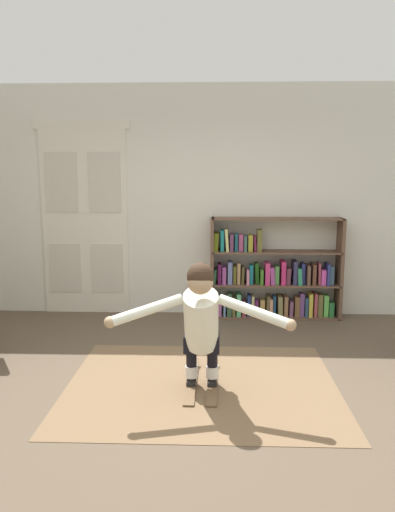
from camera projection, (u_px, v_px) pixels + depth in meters
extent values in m
plane|color=brown|center=(187.00, 402.00, 3.92)|extent=(7.20, 7.20, 0.00)
cube|color=silver|center=(198.00, 202.00, 6.23)|extent=(6.00, 0.10, 2.90)
cube|color=beige|center=(64.00, 223.00, 6.29)|extent=(0.55, 0.04, 2.35)
cube|color=beige|center=(61.00, 182.00, 6.18)|extent=(0.41, 0.01, 0.76)
cube|color=beige|center=(65.00, 268.00, 6.37)|extent=(0.41, 0.01, 0.64)
cube|color=beige|center=(106.00, 223.00, 6.27)|extent=(0.55, 0.04, 2.35)
cube|color=beige|center=(105.00, 182.00, 6.16)|extent=(0.41, 0.01, 0.76)
cube|color=beige|center=(107.00, 268.00, 6.35)|extent=(0.41, 0.01, 0.64)
cube|color=beige|center=(81.00, 125.00, 6.07)|extent=(1.22, 0.04, 0.10)
cube|color=brown|center=(202.00, 385.00, 4.23)|extent=(2.32, 1.90, 0.01)
cube|color=brown|center=(212.00, 268.00, 6.16)|extent=(0.04, 0.30, 1.27)
cube|color=brown|center=(340.00, 269.00, 6.10)|extent=(0.04, 0.30, 1.27)
cube|color=brown|center=(274.00, 316.00, 6.24)|extent=(1.59, 0.30, 0.02)
cube|color=brown|center=(275.00, 284.00, 6.17)|extent=(1.59, 0.30, 0.02)
cube|color=brown|center=(276.00, 252.00, 6.10)|extent=(1.59, 0.30, 0.02)
cube|color=brown|center=(277.00, 219.00, 6.03)|extent=(1.59, 0.30, 0.02)
cube|color=#148645|center=(215.00, 305.00, 6.25)|extent=(0.05, 0.20, 0.26)
cube|color=#A5599C|center=(220.00, 308.00, 6.26)|extent=(0.04, 0.22, 0.18)
cube|color=#608DBA|center=(224.00, 308.00, 6.24)|extent=(0.03, 0.21, 0.18)
cube|color=#324F35|center=(229.00, 304.00, 6.22)|extent=(0.06, 0.17, 0.30)
cube|color=brown|center=(234.00, 306.00, 6.23)|extent=(0.04, 0.20, 0.24)
cube|color=#55B272|center=(239.00, 304.00, 6.23)|extent=(0.05, 0.20, 0.29)
cube|color=#90344B|center=(243.00, 308.00, 6.23)|extent=(0.04, 0.20, 0.19)
cube|color=navy|center=(249.00, 305.00, 6.22)|extent=(0.04, 0.14, 0.27)
cube|color=tan|center=(252.00, 305.00, 6.24)|extent=(0.04, 0.18, 0.26)
cube|color=#63245F|center=(256.00, 308.00, 6.21)|extent=(0.04, 0.14, 0.21)
cube|color=tan|center=(262.00, 307.00, 6.24)|extent=(0.06, 0.17, 0.21)
cube|color=brown|center=(267.00, 305.00, 6.22)|extent=(0.05, 0.22, 0.27)
cube|color=tan|center=(271.00, 307.00, 6.20)|extent=(0.04, 0.18, 0.23)
cube|color=navy|center=(274.00, 305.00, 6.22)|extent=(0.03, 0.16, 0.26)
cube|color=olive|center=(280.00, 305.00, 6.21)|extent=(0.06, 0.23, 0.26)
cube|color=#8D6444|center=(285.00, 305.00, 6.22)|extent=(0.05, 0.20, 0.26)
cube|color=#6D445E|center=(290.00, 308.00, 6.22)|extent=(0.05, 0.21, 0.20)
cube|color=brown|center=(296.00, 306.00, 6.21)|extent=(0.06, 0.16, 0.25)
cube|color=#724785|center=(301.00, 304.00, 6.21)|extent=(0.05, 0.15, 0.29)
cube|color=navy|center=(306.00, 307.00, 6.19)|extent=(0.04, 0.16, 0.24)
cube|color=gold|center=(310.00, 305.00, 6.18)|extent=(0.05, 0.16, 0.30)
cube|color=#9E454B|center=(315.00, 304.00, 6.21)|extent=(0.04, 0.20, 0.30)
cube|color=brown|center=(319.00, 305.00, 6.20)|extent=(0.06, 0.16, 0.29)
cube|color=#6BC857|center=(325.00, 305.00, 6.21)|extent=(0.06, 0.15, 0.27)
cube|color=#2C783C|center=(331.00, 309.00, 6.19)|extent=(0.06, 0.14, 0.19)
cube|color=#264D31|center=(215.00, 276.00, 6.18)|extent=(0.04, 0.23, 0.18)
cube|color=#4C1241|center=(220.00, 274.00, 6.16)|extent=(0.04, 0.22, 0.25)
cube|color=#8C4184|center=(224.00, 275.00, 6.17)|extent=(0.05, 0.21, 0.22)
cube|color=#5E6CA1|center=(230.00, 272.00, 6.16)|extent=(0.06, 0.19, 0.28)
cube|color=#4F491C|center=(235.00, 274.00, 6.17)|extent=(0.04, 0.20, 0.23)
cube|color=tan|center=(239.00, 273.00, 6.15)|extent=(0.04, 0.14, 0.26)
cube|color=#4C4522|center=(243.00, 275.00, 6.17)|extent=(0.04, 0.18, 0.22)
cube|color=#C1778F|center=(247.00, 276.00, 6.15)|extent=(0.03, 0.23, 0.19)
cube|color=#156E7E|center=(251.00, 274.00, 6.15)|extent=(0.04, 0.15, 0.24)
cube|color=#1C4E16|center=(257.00, 273.00, 6.17)|extent=(0.06, 0.15, 0.27)
cube|color=#397123|center=(261.00, 276.00, 6.15)|extent=(0.04, 0.24, 0.19)
cube|color=#C53472|center=(267.00, 273.00, 6.13)|extent=(0.06, 0.21, 0.28)
cube|color=#9B4187|center=(272.00, 275.00, 6.14)|extent=(0.07, 0.23, 0.22)
cube|color=#4D9549|center=(276.00, 275.00, 6.14)|extent=(0.05, 0.17, 0.23)
cube|color=#BD2A66|center=(283.00, 272.00, 6.13)|extent=(0.05, 0.23, 0.29)
cube|color=brown|center=(288.00, 276.00, 6.14)|extent=(0.06, 0.14, 0.20)
cube|color=#313055|center=(294.00, 272.00, 6.15)|extent=(0.05, 0.22, 0.29)
cube|color=#2F8C60|center=(299.00, 276.00, 6.12)|extent=(0.06, 0.21, 0.21)
cube|color=navy|center=(303.00, 273.00, 6.15)|extent=(0.05, 0.15, 0.26)
cube|color=brown|center=(308.00, 274.00, 6.12)|extent=(0.04, 0.21, 0.24)
cube|color=brown|center=(313.00, 273.00, 6.14)|extent=(0.04, 0.23, 0.26)
cube|color=#8A3F4C|center=(319.00, 273.00, 6.12)|extent=(0.04, 0.17, 0.28)
cube|color=#D84EAB|center=(322.00, 277.00, 6.12)|extent=(0.06, 0.18, 0.19)
cube|color=navy|center=(327.00, 274.00, 6.10)|extent=(0.03, 0.22, 0.27)
cube|color=slate|center=(331.00, 275.00, 6.13)|extent=(0.05, 0.16, 0.23)
cube|color=#485312|center=(216.00, 242.00, 6.09)|extent=(0.07, 0.22, 0.23)
cube|color=teal|center=(222.00, 240.00, 6.10)|extent=(0.04, 0.16, 0.26)
cube|color=#C8CA7B|center=(227.00, 240.00, 6.08)|extent=(0.05, 0.21, 0.28)
cube|color=#592E53|center=(231.00, 242.00, 6.09)|extent=(0.04, 0.24, 0.21)
cube|color=#144754|center=(236.00, 242.00, 6.08)|extent=(0.04, 0.17, 0.22)
cube|color=#AC4775|center=(241.00, 242.00, 6.09)|extent=(0.06, 0.15, 0.21)
cube|color=#375B57|center=(245.00, 243.00, 6.08)|extent=(0.03, 0.20, 0.20)
cube|color=#A39B2B|center=(250.00, 243.00, 6.10)|extent=(0.06, 0.18, 0.20)
cube|color=#561836|center=(255.00, 243.00, 6.09)|extent=(0.04, 0.21, 0.20)
cube|color=brown|center=(259.00, 240.00, 6.06)|extent=(0.06, 0.15, 0.27)
cube|color=brown|center=(191.00, 383.00, 4.24)|extent=(0.10, 0.83, 0.01)
cube|color=brown|center=(194.00, 363.00, 4.61)|extent=(0.09, 0.11, 0.06)
cube|color=black|center=(191.00, 382.00, 4.21)|extent=(0.08, 0.12, 0.04)
cube|color=brown|center=(212.00, 384.00, 4.23)|extent=(0.10, 0.83, 0.01)
cube|color=brown|center=(213.00, 363.00, 4.60)|extent=(0.09, 0.11, 0.06)
cube|color=black|center=(212.00, 382.00, 4.20)|extent=(0.08, 0.12, 0.04)
cylinder|color=white|center=(191.00, 371.00, 4.22)|extent=(0.11, 0.11, 0.10)
cylinder|color=black|center=(191.00, 349.00, 4.18)|extent=(0.09, 0.09, 0.30)
cylinder|color=black|center=(191.00, 341.00, 4.13)|extent=(0.11, 0.11, 0.22)
cylinder|color=white|center=(212.00, 372.00, 4.21)|extent=(0.11, 0.11, 0.10)
cylinder|color=black|center=(212.00, 350.00, 4.17)|extent=(0.09, 0.09, 0.30)
cylinder|color=black|center=(212.00, 341.00, 4.12)|extent=(0.11, 0.11, 0.22)
cube|color=black|center=(202.00, 343.00, 4.13)|extent=(0.30, 0.18, 0.14)
cylinder|color=white|center=(201.00, 320.00, 3.97)|extent=(0.29, 0.49, 0.59)
sphere|color=tan|center=(200.00, 282.00, 3.74)|extent=(0.20, 0.20, 0.20)
sphere|color=#382619|center=(200.00, 276.00, 3.74)|extent=(0.21, 0.21, 0.21)
cylinder|color=white|center=(146.00, 310.00, 3.75)|extent=(0.57, 0.29, 0.21)
sphere|color=tan|center=(110.00, 322.00, 3.67)|extent=(0.09, 0.09, 0.09)
cylinder|color=white|center=(254.00, 312.00, 3.71)|extent=(0.57, 0.30, 0.21)
sphere|color=tan|center=(290.00, 325.00, 3.60)|extent=(0.09, 0.09, 0.09)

